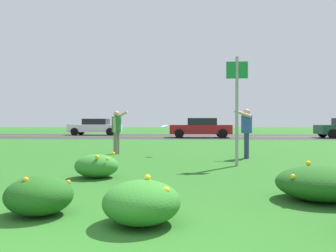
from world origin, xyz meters
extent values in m
plane|color=#26601E|center=(0.00, 12.42, 0.00)|extent=(120.00, 120.00, 0.00)
cube|color=#2D2D30|center=(0.00, 24.83, 0.00)|extent=(120.00, 9.67, 0.01)
cube|color=yellow|center=(0.00, 24.83, 0.01)|extent=(120.00, 0.16, 0.00)
ellipsoid|color=#1E5619|center=(-0.76, 1.73, 0.24)|extent=(0.84, 0.78, 0.49)
sphere|color=orange|center=(-0.47, 1.93, 0.37)|extent=(0.06, 0.06, 0.06)
sphere|color=orange|center=(-0.86, 1.58, 0.46)|extent=(0.07, 0.07, 0.07)
sphere|color=orange|center=(-0.89, 1.51, 0.33)|extent=(0.07, 0.07, 0.07)
ellipsoid|color=#337F2D|center=(-0.81, 4.54, 0.24)|extent=(0.91, 0.79, 0.49)
sphere|color=gold|center=(-0.51, 4.76, 0.48)|extent=(0.08, 0.08, 0.08)
sphere|color=gold|center=(-0.72, 4.25, 0.45)|extent=(0.08, 0.08, 0.08)
sphere|color=gold|center=(-0.94, 4.24, 0.29)|extent=(0.07, 0.07, 0.07)
sphere|color=gold|center=(-0.52, 4.27, 0.42)|extent=(0.06, 0.06, 0.06)
sphere|color=gold|center=(-0.80, 4.43, 0.40)|extent=(0.06, 0.06, 0.06)
ellipsoid|color=#2D7526|center=(0.55, 1.45, 0.25)|extent=(0.89, 0.92, 0.49)
sphere|color=yellow|center=(0.84, 1.33, 0.41)|extent=(0.08, 0.08, 0.08)
sphere|color=yellow|center=(0.61, 1.57, 0.50)|extent=(0.07, 0.07, 0.07)
sphere|color=yellow|center=(0.60, 1.72, 0.42)|extent=(0.08, 0.08, 0.08)
sphere|color=yellow|center=(0.46, 1.17, 0.32)|extent=(0.06, 0.06, 0.06)
ellipsoid|color=#1E5619|center=(3.03, 2.75, 0.25)|extent=(1.28, 1.19, 0.50)
sphere|color=yellow|center=(2.79, 3.21, 0.32)|extent=(0.05, 0.05, 0.05)
sphere|color=yellow|center=(2.97, 3.08, 0.50)|extent=(0.08, 0.08, 0.08)
sphere|color=yellow|center=(2.55, 2.47, 0.39)|extent=(0.07, 0.07, 0.07)
cube|color=#93969B|center=(2.37, 6.59, 1.43)|extent=(0.07, 0.10, 2.87)
cube|color=#197F38|center=(2.37, 6.56, 2.52)|extent=(0.56, 0.03, 0.44)
cylinder|color=#287038|center=(-1.48, 9.64, 1.07)|extent=(0.34, 0.34, 0.56)
sphere|color=tan|center=(-1.48, 9.64, 1.45)|extent=(0.21, 0.21, 0.21)
cylinder|color=#726B5B|center=(-1.46, 9.73, 0.40)|extent=(0.14, 0.14, 0.79)
cylinder|color=#726B5B|center=(-1.50, 9.56, 0.40)|extent=(0.14, 0.14, 0.79)
cylinder|color=tan|center=(-1.33, 9.81, 1.42)|extent=(0.52, 0.22, 0.30)
cylinder|color=tan|center=(-1.51, 9.45, 1.05)|extent=(0.13, 0.12, 0.53)
cylinder|color=#2D4C9E|center=(2.95, 8.46, 1.09)|extent=(0.34, 0.34, 0.57)
sphere|color=tan|center=(2.95, 8.46, 1.47)|extent=(0.21, 0.21, 0.21)
cylinder|color=navy|center=(2.93, 8.37, 0.40)|extent=(0.14, 0.14, 0.80)
cylinder|color=navy|center=(2.97, 8.54, 0.40)|extent=(0.14, 0.14, 0.80)
cylinder|color=tan|center=(2.80, 8.29, 1.42)|extent=(0.54, 0.23, 0.26)
cylinder|color=tan|center=(2.98, 8.65, 1.07)|extent=(0.13, 0.12, 0.54)
cylinder|color=#ADD6E5|center=(0.28, 9.15, 1.01)|extent=(0.26, 0.25, 0.11)
torus|color=#ADD6E5|center=(0.28, 9.15, 1.01)|extent=(0.26, 0.25, 0.11)
cylinder|color=black|center=(11.26, 21.77, 0.33)|extent=(0.66, 0.22, 0.66)
cylinder|color=black|center=(11.26, 23.55, 0.33)|extent=(0.66, 0.22, 0.66)
cube|color=maroon|center=(2.05, 22.66, 0.62)|extent=(4.50, 1.82, 0.66)
cube|color=black|center=(2.15, 22.66, 1.19)|extent=(2.10, 1.64, 0.52)
cylinder|color=black|center=(0.50, 21.77, 0.33)|extent=(0.66, 0.22, 0.66)
cylinder|color=black|center=(0.50, 23.55, 0.33)|extent=(0.66, 0.22, 0.66)
cylinder|color=black|center=(3.60, 21.77, 0.33)|extent=(0.66, 0.22, 0.66)
cylinder|color=black|center=(3.60, 23.55, 0.33)|extent=(0.66, 0.22, 0.66)
cube|color=silver|center=(-7.10, 27.01, 0.62)|extent=(4.50, 1.82, 0.66)
cube|color=black|center=(-7.00, 27.01, 1.19)|extent=(2.10, 1.64, 0.52)
cylinder|color=black|center=(-8.65, 26.12, 0.33)|extent=(0.66, 0.22, 0.66)
cylinder|color=black|center=(-8.65, 27.90, 0.33)|extent=(0.66, 0.22, 0.66)
cylinder|color=black|center=(-5.55, 26.12, 0.33)|extent=(0.66, 0.22, 0.66)
cylinder|color=black|center=(-5.55, 27.90, 0.33)|extent=(0.66, 0.22, 0.66)
camera|label=1|loc=(1.07, -2.31, 1.15)|focal=35.88mm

